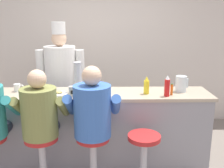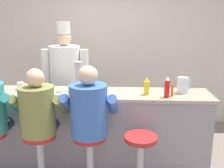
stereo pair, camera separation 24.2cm
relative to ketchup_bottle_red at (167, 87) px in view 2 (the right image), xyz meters
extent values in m
cube|color=beige|center=(-0.83, 1.77, 0.22)|extent=(10.00, 0.06, 2.70)
cube|color=gray|center=(-0.83, 0.16, -0.65)|extent=(2.77, 0.55, 0.97)
cube|color=tan|center=(-0.83, 0.16, -0.14)|extent=(2.83, 0.57, 0.04)
cylinder|color=red|center=(0.00, 0.00, -0.02)|extent=(0.06, 0.06, 0.21)
cone|color=white|center=(0.00, 0.00, 0.11)|extent=(0.05, 0.05, 0.05)
cylinder|color=yellow|center=(-0.23, 0.10, -0.04)|extent=(0.07, 0.07, 0.17)
cone|color=yellow|center=(-0.23, 0.10, 0.07)|extent=(0.05, 0.05, 0.05)
cylinder|color=orange|center=(0.07, 0.05, -0.06)|extent=(0.03, 0.03, 0.13)
cylinder|color=#287F2D|center=(0.07, 0.05, 0.02)|extent=(0.02, 0.02, 0.01)
cylinder|color=silver|center=(0.22, 0.20, -0.02)|extent=(0.14, 0.14, 0.20)
cube|color=silver|center=(0.31, 0.20, -0.01)|extent=(0.02, 0.02, 0.12)
cylinder|color=white|center=(-1.31, 0.09, -0.11)|extent=(0.23, 0.23, 0.02)
ellipsoid|color=#E0BC60|center=(-1.31, 0.09, -0.09)|extent=(0.10, 0.08, 0.03)
cylinder|color=white|center=(-0.80, 0.10, -0.10)|extent=(0.13, 0.13, 0.05)
cylinder|color=white|center=(-1.87, 0.25, -0.07)|extent=(0.08, 0.08, 0.10)
torus|color=white|center=(-1.82, 0.25, -0.07)|extent=(0.07, 0.01, 0.07)
cylinder|color=#B7BABF|center=(-1.08, 0.19, 0.07)|extent=(0.09, 0.09, 0.38)
cylinder|color=silver|center=(-1.08, 0.19, 0.26)|extent=(0.10, 0.10, 0.01)
cube|color=silver|center=(-1.12, 0.01, -0.06)|extent=(0.11, 0.06, 0.13)
cube|color=black|center=(-1.12, -0.03, -0.06)|extent=(0.07, 0.01, 0.04)
cylinder|color=#33384C|center=(-1.91, -0.17, -0.44)|extent=(0.15, 0.39, 0.15)
cylinder|color=teal|center=(-1.76, -0.26, -0.15)|extent=(0.10, 0.42, 0.34)
cylinder|color=#B2B5BA|center=(-1.44, -0.37, -0.79)|extent=(0.08, 0.08, 0.63)
cylinder|color=red|center=(-1.44, -0.37, -0.48)|extent=(0.36, 0.36, 0.05)
cylinder|color=#33384C|center=(-1.54, -0.18, -0.44)|extent=(0.14, 0.38, 0.14)
cylinder|color=#33384C|center=(-1.35, -0.18, -0.44)|extent=(0.14, 0.38, 0.14)
cylinder|color=olive|center=(-1.44, -0.37, -0.19)|extent=(0.38, 0.38, 0.54)
cylinder|color=olive|center=(-1.68, -0.26, -0.16)|extent=(0.10, 0.41, 0.33)
cylinder|color=olive|center=(-1.20, -0.26, -0.16)|extent=(0.10, 0.41, 0.33)
sphere|color=#DBB28E|center=(-1.44, -0.37, 0.18)|extent=(0.20, 0.20, 0.20)
cylinder|color=#B2B5BA|center=(-0.88, -0.37, -0.79)|extent=(0.08, 0.08, 0.63)
cylinder|color=red|center=(-0.88, -0.37, -0.48)|extent=(0.36, 0.36, 0.05)
cylinder|color=#33384C|center=(-0.98, -0.17, -0.44)|extent=(0.15, 0.40, 0.15)
cylinder|color=#33384C|center=(-0.78, -0.17, -0.44)|extent=(0.15, 0.40, 0.15)
cylinder|color=#3866B7|center=(-0.88, -0.37, -0.17)|extent=(0.40, 0.40, 0.57)
cylinder|color=#3866B7|center=(-1.13, -0.26, -0.14)|extent=(0.10, 0.43, 0.35)
cylinder|color=#3866B7|center=(-0.63, -0.26, -0.14)|extent=(0.10, 0.43, 0.35)
sphere|color=#DBB28E|center=(-0.88, -0.37, 0.22)|extent=(0.21, 0.21, 0.21)
cylinder|color=#B2B5BA|center=(-0.31, -0.37, -0.79)|extent=(0.08, 0.08, 0.63)
cylinder|color=red|center=(-0.31, -0.37, -0.48)|extent=(0.36, 0.36, 0.05)
cube|color=#232328|center=(-1.43, 0.92, -0.70)|extent=(0.36, 0.20, 0.86)
cube|color=white|center=(-1.43, 0.86, -0.52)|extent=(0.32, 0.02, 0.52)
cylinder|color=white|center=(-1.43, 0.92, 0.06)|extent=(0.47, 0.47, 0.65)
sphere|color=#DBB28E|center=(-1.43, 0.92, 0.49)|extent=(0.22, 0.22, 0.22)
cylinder|color=white|center=(-1.43, 0.92, 0.65)|extent=(0.20, 0.20, 0.18)
cylinder|color=white|center=(-1.73, 0.92, 0.06)|extent=(0.13, 0.13, 0.55)
cylinder|color=white|center=(-1.13, 0.92, 0.06)|extent=(0.13, 0.13, 0.55)
camera|label=1|loc=(-0.72, -3.01, 0.80)|focal=42.00mm
camera|label=2|loc=(-0.48, -3.01, 0.80)|focal=42.00mm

